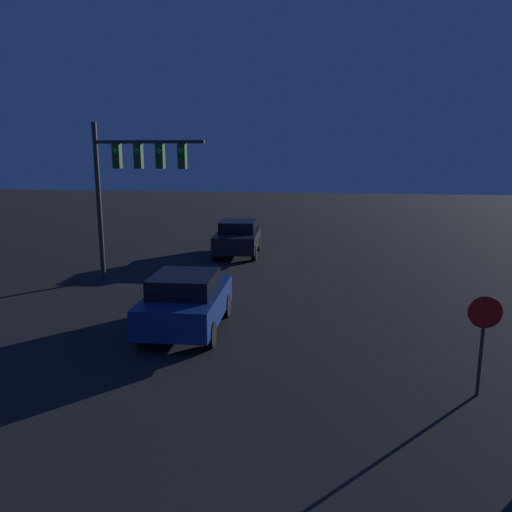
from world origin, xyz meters
name	(u,v)px	position (x,y,z in m)	size (l,w,h in m)	color
car_near	(186,301)	(-1.58, 11.61, 0.84)	(2.14, 3.98, 1.64)	navy
car_far	(238,238)	(-2.09, 22.07, 0.84)	(2.21, 4.03, 1.64)	black
traffic_signal_mast	(131,172)	(-5.04, 16.54, 4.16)	(4.23, 0.30, 5.96)	#2D2D2D
stop_sign	(483,328)	(5.37, 8.76, 1.46)	(0.66, 0.07, 2.11)	#2D2D2D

